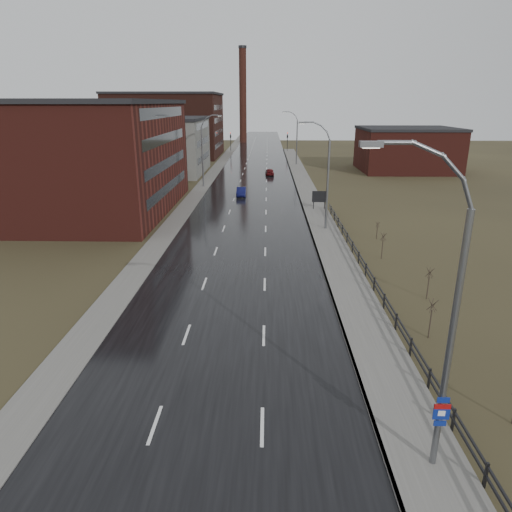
# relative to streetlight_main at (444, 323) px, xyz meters

# --- Properties ---
(ground) EXTENTS (320.00, 320.00, 0.00)m
(ground) POSITION_rel_streetlight_main_xyz_m (-8.47, -2.00, -6.06)
(ground) COLOR #2D2819
(ground) RESTS_ON ground
(road) EXTENTS (14.00, 300.00, 0.06)m
(road) POSITION_rel_streetlight_main_xyz_m (-8.47, 58.00, -6.03)
(road) COLOR black
(road) RESTS_ON ground
(sidewalk_right) EXTENTS (3.20, 180.00, 0.18)m
(sidewalk_right) POSITION_rel_streetlight_main_xyz_m (0.13, 33.00, -5.97)
(sidewalk_right) COLOR #595651
(sidewalk_right) RESTS_ON ground
(curb_right) EXTENTS (0.16, 180.00, 0.18)m
(curb_right) POSITION_rel_streetlight_main_xyz_m (-1.39, 33.00, -5.97)
(curb_right) COLOR slate
(curb_right) RESTS_ON ground
(sidewalk_left) EXTENTS (2.40, 260.00, 0.12)m
(sidewalk_left) POSITION_rel_streetlight_main_xyz_m (-16.67, 58.00, -6.00)
(sidewalk_left) COLOR #595651
(sidewalk_left) RESTS_ON ground
(warehouse_near) EXTENTS (22.44, 28.56, 13.50)m
(warehouse_near) POSITION_rel_streetlight_main_xyz_m (-29.46, 43.00, 0.70)
(warehouse_near) COLOR #471914
(warehouse_near) RESTS_ON ground
(warehouse_mid) EXTENTS (16.32, 20.40, 10.50)m
(warehouse_mid) POSITION_rel_streetlight_main_xyz_m (-26.46, 76.00, -0.80)
(warehouse_mid) COLOR slate
(warehouse_mid) RESTS_ON ground
(warehouse_far) EXTENTS (26.52, 24.48, 15.50)m
(warehouse_far) POSITION_rel_streetlight_main_xyz_m (-31.47, 106.00, 1.70)
(warehouse_far) COLOR #331611
(warehouse_far) RESTS_ON ground
(building_right) EXTENTS (18.36, 16.32, 8.50)m
(building_right) POSITION_rel_streetlight_main_xyz_m (21.83, 80.00, -1.80)
(building_right) COLOR #471914
(building_right) RESTS_ON ground
(smokestack) EXTENTS (2.70, 2.70, 30.70)m
(smokestack) POSITION_rel_streetlight_main_xyz_m (-14.47, 148.00, 9.44)
(smokestack) COLOR #331611
(smokestack) RESTS_ON ground
(streetlight_main) EXTENTS (3.91, 0.29, 12.11)m
(streetlight_main) POSITION_rel_streetlight_main_xyz_m (0.00, 0.00, 0.00)
(streetlight_main) COLOR slate
(streetlight_main) RESTS_ON ground
(streetlight_right_mid) EXTENTS (3.36, 0.28, 11.35)m
(streetlight_right_mid) POSITION_rel_streetlight_main_xyz_m (0.03, 34.00, -0.22)
(streetlight_right_mid) COLOR slate
(streetlight_right_mid) RESTS_ON ground
(streetlight_left) EXTENTS (3.36, 0.28, 11.35)m
(streetlight_left) POSITION_rel_streetlight_main_xyz_m (-16.17, 60.00, -0.22)
(streetlight_left) COLOR slate
(streetlight_left) RESTS_ON ground
(streetlight_right_far) EXTENTS (3.36, 0.28, 11.35)m
(streetlight_right_far) POSITION_rel_streetlight_main_xyz_m (0.03, 88.00, -0.22)
(streetlight_right_far) COLOR slate
(streetlight_right_far) RESTS_ON ground
(guardrail) EXTENTS (0.10, 53.05, 1.10)m
(guardrail) POSITION_rel_streetlight_main_xyz_m (1.83, 16.32, -5.35)
(guardrail) COLOR black
(guardrail) RESTS_ON ground
(shrub_c) EXTENTS (0.58, 0.61, 2.44)m
(shrub_c) POSITION_rel_streetlight_main_xyz_m (3.53, 10.10, -4.76)
(shrub_c) COLOR #382D23
(shrub_c) RESTS_ON ground
(shrub_d) EXTENTS (0.55, 0.58, 2.31)m
(shrub_d) POSITION_rel_streetlight_main_xyz_m (5.27, 15.73, -4.83)
(shrub_d) COLOR #382D23
(shrub_d) RESTS_ON ground
(shrub_e) EXTENTS (0.57, 0.60, 2.39)m
(shrub_e) POSITION_rel_streetlight_main_xyz_m (4.13, 24.39, -4.79)
(shrub_e) COLOR #382D23
(shrub_e) RESTS_ON ground
(shrub_f) EXTENTS (0.43, 0.45, 1.78)m
(shrub_f) POSITION_rel_streetlight_main_xyz_m (5.09, 30.59, -5.12)
(shrub_f) COLOR #382D23
(shrub_f) RESTS_ON ground
(billboard) EXTENTS (1.87, 0.17, 2.48)m
(billboard) POSITION_rel_streetlight_main_xyz_m (0.63, 43.56, -4.39)
(billboard) COLOR black
(billboard) RESTS_ON ground
(traffic_light_left) EXTENTS (0.58, 2.73, 5.30)m
(traffic_light_left) POSITION_rel_streetlight_main_xyz_m (-16.47, 118.00, -1.46)
(traffic_light_left) COLOR black
(traffic_light_left) RESTS_ON ground
(traffic_light_right) EXTENTS (0.58, 2.73, 5.30)m
(traffic_light_right) POSITION_rel_streetlight_main_xyz_m (-0.47, 118.00, -1.46)
(traffic_light_right) COLOR black
(traffic_light_right) RESTS_ON ground
(car_near) EXTENTS (1.42, 3.89, 1.27)m
(car_near) POSITION_rel_streetlight_main_xyz_m (-9.85, 52.42, -5.42)
(car_near) COLOR #0C0E40
(car_near) RESTS_ON ground
(car_far) EXTENTS (1.71, 3.88, 1.30)m
(car_far) POSITION_rel_streetlight_main_xyz_m (-5.60, 72.81, -5.41)
(car_far) COLOR #520D10
(car_far) RESTS_ON ground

